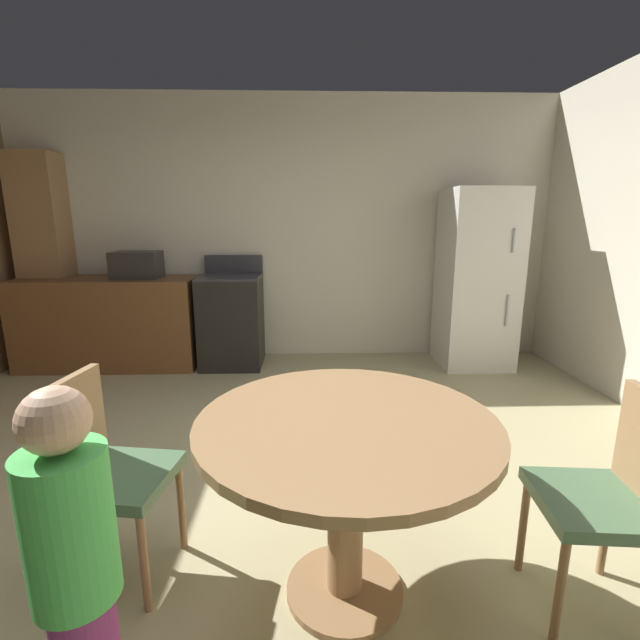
# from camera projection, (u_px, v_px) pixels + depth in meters

# --- Properties ---
(ground_plane) EXTENTS (14.00, 14.00, 0.00)m
(ground_plane) POSITION_uv_depth(u_px,v_px,m) (265.00, 518.00, 2.27)
(ground_plane) COLOR tan
(wall_back) EXTENTS (5.86, 0.12, 2.70)m
(wall_back) POSITION_uv_depth(u_px,v_px,m) (285.00, 230.00, 4.75)
(wall_back) COLOR silver
(wall_back) RESTS_ON ground
(kitchen_counter) EXTENTS (1.74, 0.60, 0.90)m
(kitchen_counter) POSITION_uv_depth(u_px,v_px,m) (110.00, 323.00, 4.51)
(kitchen_counter) COLOR brown
(kitchen_counter) RESTS_ON ground
(pantry_column) EXTENTS (0.44, 0.36, 2.10)m
(pantry_column) POSITION_uv_depth(u_px,v_px,m) (47.00, 261.00, 4.54)
(pantry_column) COLOR #9E754C
(pantry_column) RESTS_ON ground
(oven_range) EXTENTS (0.60, 0.60, 1.10)m
(oven_range) POSITION_uv_depth(u_px,v_px,m) (232.00, 320.00, 4.55)
(oven_range) COLOR black
(oven_range) RESTS_ON ground
(refrigerator) EXTENTS (0.68, 0.68, 1.76)m
(refrigerator) POSITION_uv_depth(u_px,v_px,m) (477.00, 279.00, 4.48)
(refrigerator) COLOR white
(refrigerator) RESTS_ON ground
(microwave) EXTENTS (0.44, 0.32, 0.26)m
(microwave) POSITION_uv_depth(u_px,v_px,m) (137.00, 265.00, 4.39)
(microwave) COLOR #2D2B28
(microwave) RESTS_ON kitchen_counter
(dining_table) EXTENTS (1.12, 1.12, 0.76)m
(dining_table) POSITION_uv_depth(u_px,v_px,m) (346.00, 459.00, 1.69)
(dining_table) COLOR #9E754C
(dining_table) RESTS_ON ground
(chair_east) EXTENTS (0.44, 0.44, 0.87)m
(chair_east) POSITION_uv_depth(u_px,v_px,m) (614.00, 491.00, 1.65)
(chair_east) COLOR #9E754C
(chair_east) RESTS_ON ground
(chair_west) EXTENTS (0.45, 0.45, 0.87)m
(chair_west) POSITION_uv_depth(u_px,v_px,m) (103.00, 466.00, 1.82)
(chair_west) COLOR #9E754C
(chair_west) RESTS_ON ground
(person_child) EXTENTS (0.30, 0.30, 1.09)m
(person_child) POSITION_uv_depth(u_px,v_px,m) (76.00, 570.00, 1.18)
(person_child) COLOR #8C337A
(person_child) RESTS_ON ground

